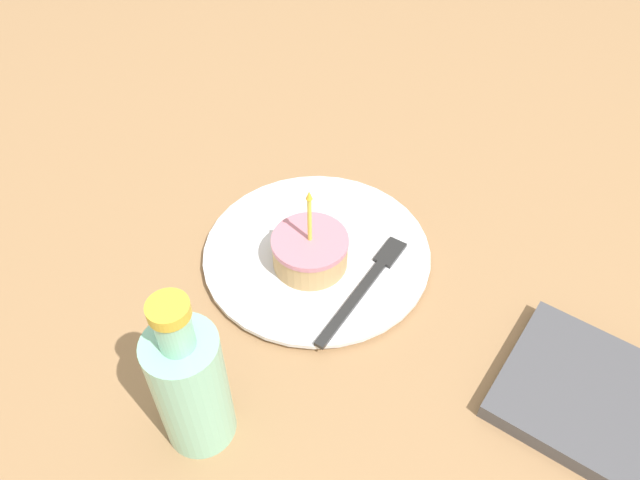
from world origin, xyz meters
TOP-DOWN VIEW (x-y plane):
  - ground_plane at (0.00, 0.00)m, footprint 2.40×2.40m
  - plate at (-0.00, -0.02)m, footprint 0.29×0.29m
  - cake_slice at (-0.01, 0.01)m, footprint 0.09×0.09m
  - fork at (-0.08, -0.01)m, footprint 0.03×0.19m
  - bottle at (-0.04, 0.24)m, footprint 0.07×0.07m

SIDE VIEW (x-z plane):
  - ground_plane at x=0.00m, z-range -0.04..0.00m
  - plate at x=0.00m, z-range 0.00..0.02m
  - fork at x=-0.08m, z-range 0.01..0.02m
  - cake_slice at x=-0.01m, z-range -0.02..0.10m
  - bottle at x=-0.04m, z-range -0.02..0.18m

